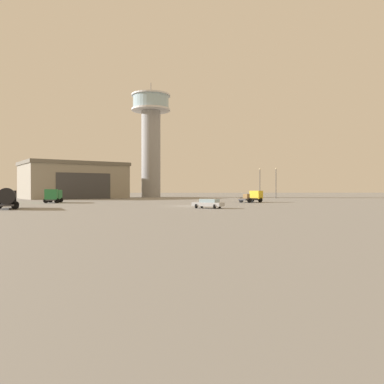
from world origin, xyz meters
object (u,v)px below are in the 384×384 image
at_px(truck_box_green, 54,195).
at_px(light_post_east, 260,180).
at_px(car_silver, 208,203).
at_px(control_tower, 151,133).
at_px(truck_fuel_tanker_black, 7,197).
at_px(light_post_west, 276,180).
at_px(truck_flatbed_yellow, 253,197).

relative_size(truck_box_green, light_post_east, 0.64).
distance_m(car_silver, light_post_east, 61.89).
relative_size(car_silver, light_post_east, 0.53).
bearing_deg(control_tower, truck_box_green, -109.60).
xyz_separation_m(truck_box_green, truck_fuel_tanker_black, (0.34, -23.11, 0.11)).
distance_m(car_silver, light_post_west, 60.56).
xyz_separation_m(truck_flatbed_yellow, light_post_west, (14.18, 31.34, 4.18)).
bearing_deg(truck_box_green, truck_fuel_tanker_black, -3.31).
height_order(car_silver, light_post_east, light_post_east).
bearing_deg(car_silver, truck_fuel_tanker_black, 32.39).
bearing_deg(car_silver, truck_flatbed_yellow, -84.35).
xyz_separation_m(car_silver, light_post_west, (26.11, 54.45, 4.63)).
relative_size(control_tower, car_silver, 8.05).
bearing_deg(light_post_west, truck_fuel_tanker_black, -135.31).
bearing_deg(car_silver, light_post_east, -78.01).
bearing_deg(truck_fuel_tanker_black, control_tower, -34.04).
height_order(truck_box_green, light_post_east, light_post_east).
relative_size(truck_flatbed_yellow, car_silver, 1.22).
relative_size(control_tower, truck_flatbed_yellow, 6.61).
relative_size(truck_box_green, light_post_west, 0.64).
bearing_deg(car_silver, control_tower, -48.15).
bearing_deg(control_tower, truck_fuel_tanker_black, -103.38).
xyz_separation_m(truck_fuel_tanker_black, light_post_east, (50.74, 57.35, 3.68)).
bearing_deg(truck_box_green, car_silver, 46.94).
bearing_deg(truck_flatbed_yellow, car_silver, -156.68).
distance_m(truck_flatbed_yellow, light_post_west, 34.65).
bearing_deg(truck_fuel_tanker_black, light_post_east, -62.16).
bearing_deg(truck_flatbed_yellow, light_post_east, 34.23).
bearing_deg(truck_fuel_tanker_black, light_post_west, -65.97).
distance_m(truck_fuel_tanker_black, light_post_east, 76.66).
height_order(control_tower, truck_box_green, control_tower).
xyz_separation_m(control_tower, truck_flatbed_yellow, (23.32, -49.74, -20.35)).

